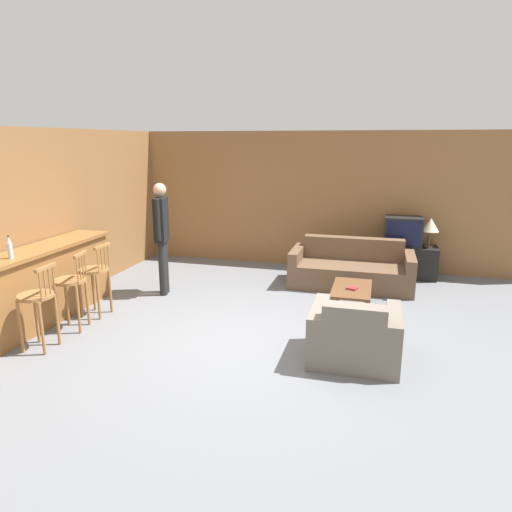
% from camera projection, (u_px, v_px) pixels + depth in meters
% --- Properties ---
extents(ground_plane, '(24.00, 24.00, 0.00)m').
position_uv_depth(ground_plane, '(244.00, 339.00, 5.72)').
color(ground_plane, slate).
extents(wall_back, '(9.40, 0.08, 2.60)m').
position_uv_depth(wall_back, '(298.00, 200.00, 8.89)').
color(wall_back, olive).
rests_on(wall_back, ground_plane).
extents(wall_left, '(0.08, 8.73, 2.60)m').
position_uv_depth(wall_left, '(83.00, 211.00, 7.47)').
color(wall_left, olive).
rests_on(wall_left, ground_plane).
extents(bar_counter, '(0.55, 2.81, 1.04)m').
position_uv_depth(bar_counter, '(33.00, 288.00, 6.02)').
color(bar_counter, brown).
rests_on(bar_counter, ground_plane).
extents(bar_chair_near, '(0.43, 0.43, 1.04)m').
position_uv_depth(bar_chair_near, '(38.00, 303.00, 5.33)').
color(bar_chair_near, '#996638').
rests_on(bar_chair_near, ground_plane).
extents(bar_chair_mid, '(0.48, 0.48, 1.04)m').
position_uv_depth(bar_chair_mid, '(71.00, 287.00, 5.91)').
color(bar_chair_mid, '#996638').
rests_on(bar_chair_mid, ground_plane).
extents(bar_chair_far, '(0.42, 0.42, 1.04)m').
position_uv_depth(bar_chair_far, '(95.00, 276.00, 6.39)').
color(bar_chair_far, '#996638').
rests_on(bar_chair_far, ground_plane).
extents(couch_far, '(2.03, 0.93, 0.78)m').
position_uv_depth(couch_far, '(351.00, 270.00, 7.77)').
color(couch_far, brown).
rests_on(couch_far, ground_plane).
extents(armchair_near, '(0.98, 0.89, 0.76)m').
position_uv_depth(armchair_near, '(355.00, 337.00, 5.11)').
color(armchair_near, '#70665B').
rests_on(armchair_near, ground_plane).
extents(coffee_table, '(0.55, 0.95, 0.38)m').
position_uv_depth(coffee_table, '(352.00, 291.00, 6.55)').
color(coffee_table, brown).
rests_on(coffee_table, ground_plane).
extents(tv_unit, '(1.24, 0.49, 0.57)m').
position_uv_depth(tv_unit, '(401.00, 261.00, 8.30)').
color(tv_unit, black).
rests_on(tv_unit, ground_plane).
extents(tv, '(0.66, 0.46, 0.53)m').
position_uv_depth(tv, '(403.00, 231.00, 8.16)').
color(tv, black).
rests_on(tv, tv_unit).
extents(bottle, '(0.06, 0.06, 0.29)m').
position_uv_depth(bottle, '(10.00, 248.00, 5.47)').
color(bottle, silver).
rests_on(bottle, bar_counter).
extents(book_on_table, '(0.17, 0.16, 0.03)m').
position_uv_depth(book_on_table, '(352.00, 288.00, 6.45)').
color(book_on_table, maroon).
rests_on(book_on_table, coffee_table).
extents(table_lamp, '(0.29, 0.29, 0.52)m').
position_uv_depth(table_lamp, '(431.00, 226.00, 8.02)').
color(table_lamp, brown).
rests_on(table_lamp, tv_unit).
extents(person_by_window, '(0.25, 0.50, 1.79)m').
position_uv_depth(person_by_window, '(162.00, 231.00, 7.18)').
color(person_by_window, black).
rests_on(person_by_window, ground_plane).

